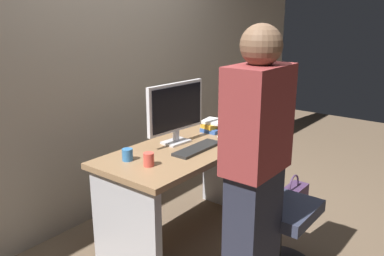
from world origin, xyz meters
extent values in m
plane|color=brown|center=(0.00, 0.00, 0.00)|extent=(9.00, 9.00, 0.00)
cube|color=#9E9384|center=(0.00, 0.86, 1.50)|extent=(6.40, 0.10, 3.00)
cube|color=#93704C|center=(0.00, 0.00, 0.72)|extent=(1.38, 0.66, 0.04)
cube|color=#B2B2B7|center=(-0.63, 0.00, 0.35)|extent=(0.06, 0.58, 0.70)
cube|color=#B2B2B7|center=(0.63, 0.00, 0.35)|extent=(0.06, 0.58, 0.70)
cylinder|color=black|center=(0.04, -0.75, 0.23)|extent=(0.05, 0.05, 0.39)
cube|color=#33384C|center=(0.04, -0.75, 0.46)|extent=(0.44, 0.44, 0.08)
cube|color=#33384C|center=(0.04, -0.56, 0.72)|extent=(0.40, 0.06, 0.44)
cube|color=#262838|center=(-0.34, -0.76, 0.42)|extent=(0.34, 0.20, 0.85)
cube|color=maroon|center=(-0.34, -0.76, 1.14)|extent=(0.40, 0.24, 0.58)
sphere|color=brown|center=(-0.34, -0.76, 1.53)|extent=(0.22, 0.22, 0.22)
cube|color=silver|center=(0.02, 0.12, 0.75)|extent=(0.21, 0.16, 0.02)
cube|color=silver|center=(0.02, 0.12, 0.80)|extent=(0.04, 0.03, 0.08)
cube|color=silver|center=(0.02, 0.12, 1.02)|extent=(0.54, 0.07, 0.36)
cube|color=black|center=(0.02, 0.10, 1.02)|extent=(0.50, 0.05, 0.32)
cube|color=#262626|center=(-0.01, -0.11, 0.75)|extent=(0.43, 0.13, 0.02)
ellipsoid|color=white|center=(0.30, -0.12, 0.76)|extent=(0.06, 0.10, 0.03)
cylinder|color=#D84C3F|center=(-0.45, -0.05, 0.78)|extent=(0.07, 0.07, 0.09)
cylinder|color=#3372B2|center=(-0.47, 0.13, 0.78)|extent=(0.07, 0.07, 0.08)
cube|color=#3359A5|center=(0.45, 0.07, 0.76)|extent=(0.19, 0.15, 0.03)
cube|color=gold|center=(0.44, 0.08, 0.79)|extent=(0.19, 0.15, 0.04)
cube|color=white|center=(0.46, 0.08, 0.82)|extent=(0.19, 0.18, 0.02)
cube|color=black|center=(0.52, -0.21, 0.74)|extent=(0.12, 0.16, 0.01)
cube|color=#4C3356|center=(0.81, -0.51, 0.13)|extent=(0.34, 0.14, 0.26)
torus|color=#4C3356|center=(0.81, -0.51, 0.29)|extent=(0.18, 0.02, 0.18)
camera|label=1|loc=(-2.19, -1.76, 1.69)|focal=37.90mm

